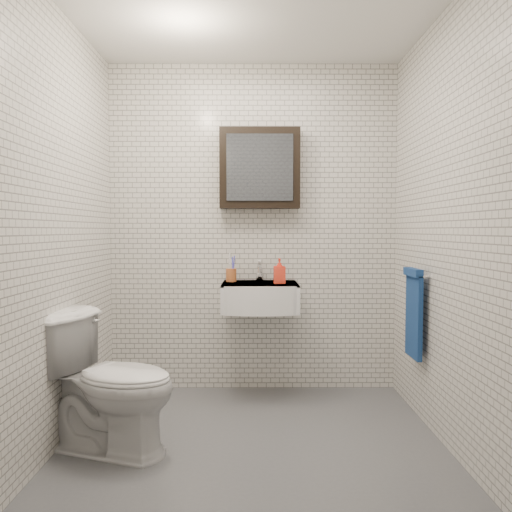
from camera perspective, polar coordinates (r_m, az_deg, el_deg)
The scene contains 9 objects.
ground at distance 3.11m, azimuth -0.36°, elevation -20.38°, with size 2.20×2.00×0.01m, color #52555B.
room_shell at distance 2.86m, azimuth -0.37°, elevation 7.58°, with size 2.22×2.02×2.51m.
washbasin at distance 3.62m, azimuth 0.46°, elevation -4.65°, with size 0.55×0.50×0.20m.
faucet at distance 3.80m, azimuth 0.42°, elevation -1.84°, with size 0.06×0.20×0.15m.
mirror_cabinet at distance 3.81m, azimuth 0.43°, elevation 9.97°, with size 0.60×0.15×0.60m.
towel_rail at distance 3.41m, azimuth 17.60°, elevation -5.81°, with size 0.09×0.30×0.58m.
toothbrush_cup at distance 3.75m, azimuth -2.85°, elevation -2.11°, with size 0.08×0.08×0.22m.
soap_bottle at distance 3.62m, azimuth 2.69°, elevation -1.71°, with size 0.08×0.08×0.18m, color orange.
toilet at distance 2.98m, azimuth -16.39°, elevation -13.63°, with size 0.44×0.77×0.78m, color white.
Camera 1 is at (0.01, -2.85, 1.24)m, focal length 35.00 mm.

